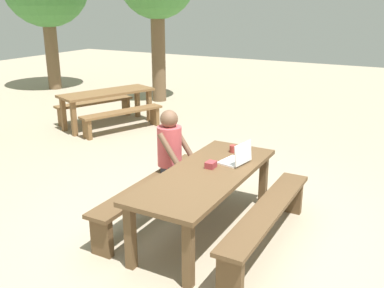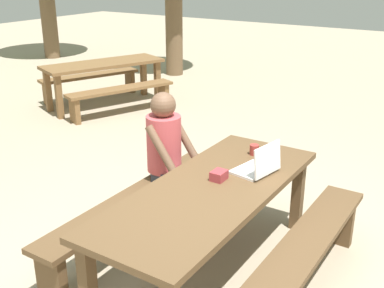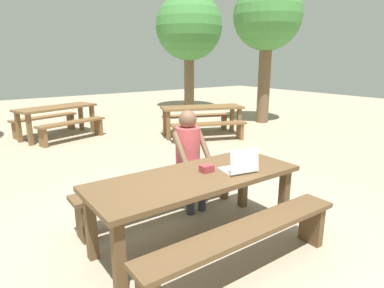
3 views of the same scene
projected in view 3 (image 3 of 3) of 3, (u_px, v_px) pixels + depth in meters
ground_plane at (196, 241)px, 3.45m from camera, size 30.00×30.00×0.00m
picnic_table_front at (196, 184)px, 3.29m from camera, size 2.17×0.85×0.73m
bench_near at (246, 239)px, 2.79m from camera, size 2.10×0.30×0.47m
bench_far at (161, 187)px, 3.92m from camera, size 2.10×0.30×0.47m
laptop at (240, 166)px, 3.34m from camera, size 0.37×0.33×0.26m
small_pouch at (207, 169)px, 3.35m from camera, size 0.13×0.10×0.07m
coffee_mug at (249, 158)px, 3.69m from camera, size 0.08×0.08×0.09m
person_seated at (190, 152)px, 4.02m from camera, size 0.41×0.41×1.26m
picnic_table_mid at (202, 111)px, 8.02m from camera, size 2.08×1.35×0.74m
bench_mid_south at (209, 127)px, 7.55m from camera, size 1.76×0.93×0.43m
bench_mid_north at (196, 119)px, 8.64m from camera, size 1.76×0.93×0.43m
picnic_table_distant at (57, 112)px, 7.88m from camera, size 1.97×1.21×0.75m
bench_distant_south at (72, 126)px, 7.60m from camera, size 1.68×0.79×0.46m
bench_distant_north at (45, 121)px, 8.30m from camera, size 1.68×0.79×0.46m
tree_right at (267, 18)px, 9.21m from camera, size 1.93×1.93×4.01m
tree_rear at (189, 28)px, 12.04m from camera, size 2.45×2.45×4.24m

